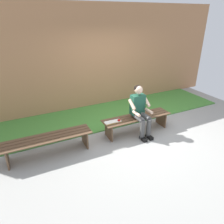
{
  "coord_description": "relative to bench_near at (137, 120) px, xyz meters",
  "views": [
    {
      "loc": [
        2.65,
        3.94,
        2.75
      ],
      "look_at": [
        0.77,
        0.15,
        0.77
      ],
      "focal_mm": 33.58,
      "sensor_mm": 36.0,
      "label": 1
    }
  ],
  "objects": [
    {
      "name": "ground_plane",
      "position": [
        1.1,
        1.0,
        -0.35
      ],
      "size": [
        10.0,
        7.0,
        0.04
      ],
      "primitive_type": "cube",
      "color": "#9E9E99"
    },
    {
      "name": "brick_wall",
      "position": [
        0.5,
        -2.18,
        1.21
      ],
      "size": [
        9.5,
        0.24,
        3.08
      ],
      "primitive_type": "cube",
      "color": "#B27A51",
      "rests_on": "ground"
    },
    {
      "name": "apple",
      "position": [
        0.54,
        0.04,
        0.13
      ],
      "size": [
        0.07,
        0.07,
        0.07
      ],
      "primitive_type": "sphere",
      "color": "red",
      "rests_on": "bench_near"
    },
    {
      "name": "book_open",
      "position": [
        0.68,
        0.01,
        0.1
      ],
      "size": [
        0.41,
        0.16,
        0.02
      ],
      "rotation": [
        0.0,
        0.0,
        -0.01
      ],
      "color": "white",
      "rests_on": "bench_near"
    },
    {
      "name": "grass_strip",
      "position": [
        1.1,
        -1.45,
        -0.31
      ],
      "size": [
        9.0,
        2.16,
        0.03
      ],
      "primitive_type": "cube",
      "color": "#478C38",
      "rests_on": "ground"
    },
    {
      "name": "bench_far",
      "position": [
        2.21,
        0.0,
        0.0
      ],
      "size": [
        1.87,
        0.46,
        0.42
      ],
      "rotation": [
        0.0,
        0.0,
        -0.01
      ],
      "color": "brown",
      "rests_on": "ground"
    },
    {
      "name": "person_seated",
      "position": [
        -0.01,
        0.1,
        0.34
      ],
      "size": [
        0.5,
        0.69,
        1.23
      ],
      "color": "#1E513D",
      "rests_on": "ground"
    },
    {
      "name": "bench_near",
      "position": [
        0.0,
        0.0,
        0.0
      ],
      "size": [
        1.81,
        0.46,
        0.42
      ],
      "rotation": [
        0.0,
        0.0,
        -0.01
      ],
      "color": "brown",
      "rests_on": "ground"
    }
  ]
}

